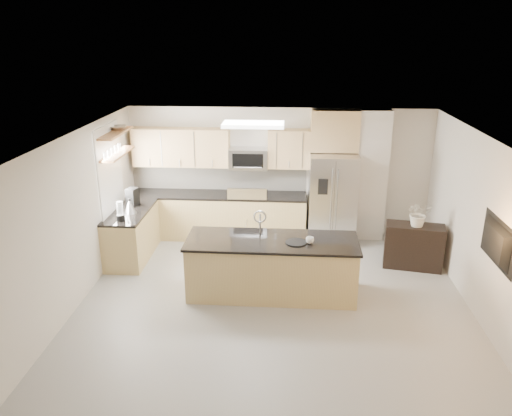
# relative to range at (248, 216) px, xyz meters

# --- Properties ---
(floor) EXTENTS (6.50, 6.50, 0.00)m
(floor) POSITION_rel_range_xyz_m (0.60, -2.92, -0.47)
(floor) COLOR gray
(floor) RESTS_ON ground
(ceiling) EXTENTS (6.00, 6.50, 0.02)m
(ceiling) POSITION_rel_range_xyz_m (0.60, -2.92, 2.13)
(ceiling) COLOR white
(ceiling) RESTS_ON wall_back
(wall_back) EXTENTS (6.00, 0.02, 2.60)m
(wall_back) POSITION_rel_range_xyz_m (0.60, 0.33, 0.83)
(wall_back) COLOR beige
(wall_back) RESTS_ON floor
(wall_front) EXTENTS (6.00, 0.02, 2.60)m
(wall_front) POSITION_rel_range_xyz_m (0.60, -6.17, 0.83)
(wall_front) COLOR beige
(wall_front) RESTS_ON floor
(wall_left) EXTENTS (0.02, 6.50, 2.60)m
(wall_left) POSITION_rel_range_xyz_m (-2.40, -2.92, 0.83)
(wall_left) COLOR beige
(wall_left) RESTS_ON floor
(wall_right) EXTENTS (0.02, 6.50, 2.60)m
(wall_right) POSITION_rel_range_xyz_m (3.60, -2.92, 0.83)
(wall_right) COLOR beige
(wall_right) RESTS_ON floor
(back_counter) EXTENTS (3.55, 0.66, 1.44)m
(back_counter) POSITION_rel_range_xyz_m (-0.63, 0.01, -0.00)
(back_counter) COLOR tan
(back_counter) RESTS_ON floor
(left_counter) EXTENTS (0.66, 1.50, 0.92)m
(left_counter) POSITION_rel_range_xyz_m (-2.07, -1.07, -0.01)
(left_counter) COLOR tan
(left_counter) RESTS_ON floor
(range) EXTENTS (0.76, 0.64, 1.14)m
(range) POSITION_rel_range_xyz_m (0.00, 0.00, 0.00)
(range) COLOR black
(range) RESTS_ON floor
(upper_cabinets) EXTENTS (3.50, 0.33, 0.75)m
(upper_cabinets) POSITION_rel_range_xyz_m (-0.70, 0.16, 1.35)
(upper_cabinets) COLOR tan
(upper_cabinets) RESTS_ON wall_back
(microwave) EXTENTS (0.76, 0.40, 0.40)m
(microwave) POSITION_rel_range_xyz_m (0.00, 0.12, 1.16)
(microwave) COLOR #BABBBD
(microwave) RESTS_ON upper_cabinets
(refrigerator) EXTENTS (0.92, 0.78, 1.78)m
(refrigerator) POSITION_rel_range_xyz_m (1.66, -0.05, 0.42)
(refrigerator) COLOR #BABBBD
(refrigerator) RESTS_ON floor
(partition_column) EXTENTS (0.60, 0.30, 2.60)m
(partition_column) POSITION_rel_range_xyz_m (2.42, 0.18, 0.83)
(partition_column) COLOR beige
(partition_column) RESTS_ON floor
(window) EXTENTS (0.04, 1.15, 1.65)m
(window) POSITION_rel_range_xyz_m (-2.38, -1.07, 1.18)
(window) COLOR white
(window) RESTS_ON wall_left
(shelf_lower) EXTENTS (0.30, 1.20, 0.04)m
(shelf_lower) POSITION_rel_range_xyz_m (-2.25, -0.97, 1.48)
(shelf_lower) COLOR olive
(shelf_lower) RESTS_ON wall_left
(shelf_upper) EXTENTS (0.30, 1.20, 0.04)m
(shelf_upper) POSITION_rel_range_xyz_m (-2.25, -0.97, 1.85)
(shelf_upper) COLOR olive
(shelf_upper) RESTS_ON wall_left
(ceiling_fixture) EXTENTS (1.00, 0.50, 0.06)m
(ceiling_fixture) POSITION_rel_range_xyz_m (0.20, -1.32, 2.09)
(ceiling_fixture) COLOR white
(ceiling_fixture) RESTS_ON ceiling
(island) EXTENTS (2.70, 0.99, 1.35)m
(island) POSITION_rel_range_xyz_m (0.56, -2.26, -0.01)
(island) COLOR tan
(island) RESTS_ON floor
(credenza) EXTENTS (1.06, 0.59, 0.80)m
(credenza) POSITION_rel_range_xyz_m (3.03, -1.15, -0.07)
(credenza) COLOR black
(credenza) RESTS_ON floor
(cup) EXTENTS (0.13, 0.13, 0.10)m
(cup) POSITION_rel_range_xyz_m (1.14, -2.35, 0.51)
(cup) COLOR white
(cup) RESTS_ON island
(platter) EXTENTS (0.35, 0.35, 0.02)m
(platter) POSITION_rel_range_xyz_m (0.93, -2.35, 0.47)
(platter) COLOR black
(platter) RESTS_ON island
(blender) EXTENTS (0.15, 0.15, 0.34)m
(blender) POSITION_rel_range_xyz_m (-2.07, -1.56, 0.59)
(blender) COLOR black
(blender) RESTS_ON left_counter
(kettle) EXTENTS (0.22, 0.22, 0.28)m
(kettle) POSITION_rel_range_xyz_m (-2.02, -1.20, 0.57)
(kettle) COLOR #BABBBD
(kettle) RESTS_ON left_counter
(coffee_maker) EXTENTS (0.23, 0.26, 0.33)m
(coffee_maker) POSITION_rel_range_xyz_m (-2.09, -0.79, 0.61)
(coffee_maker) COLOR black
(coffee_maker) RESTS_ON left_counter
(bowl) EXTENTS (0.45, 0.45, 0.09)m
(bowl) POSITION_rel_range_xyz_m (-2.25, -0.76, 1.91)
(bowl) COLOR #BABBBD
(bowl) RESTS_ON shelf_upper
(flower_vase) EXTENTS (0.67, 0.59, 0.70)m
(flower_vase) POSITION_rel_range_xyz_m (3.05, -1.18, 0.68)
(flower_vase) COLOR beige
(flower_vase) RESTS_ON credenza
(television) EXTENTS (0.14, 1.08, 0.62)m
(television) POSITION_rel_range_xyz_m (3.51, -3.12, 0.88)
(television) COLOR black
(television) RESTS_ON wall_right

